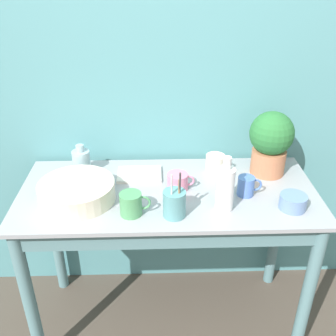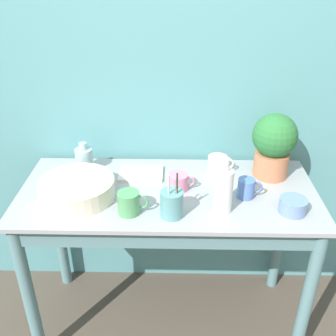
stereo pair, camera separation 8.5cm
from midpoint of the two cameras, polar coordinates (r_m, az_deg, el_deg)
wall_back at (r=2.03m, az=-1.56°, el=10.65°), size 6.00×0.05×2.40m
counter_table at (r=1.92m, az=-1.25°, el=-8.04°), size 1.39×0.62×0.85m
potted_plant at (r=1.96m, az=13.50°, el=3.81°), size 0.21×0.21×0.32m
bowl_wash_large at (r=1.81m, az=-14.39°, el=-3.34°), size 0.34×0.34×0.09m
bottle_tall at (r=1.68m, az=6.85°, el=-2.93°), size 0.08×0.08×0.25m
bottle_short at (r=2.01m, az=-13.63°, el=0.92°), size 0.09×0.09×0.15m
mug_pink at (r=1.84m, az=0.14°, el=-1.99°), size 0.13×0.10×0.08m
mug_green at (r=1.67m, az=-6.79°, el=-5.22°), size 0.13×0.09×0.10m
mug_blue at (r=1.82m, az=10.02°, el=-2.60°), size 0.11×0.08×0.09m
mug_cream at (r=2.00m, az=5.72°, el=0.70°), size 0.13×0.10×0.09m
bowl_small_blue at (r=1.78m, az=16.39°, el=-4.76°), size 0.12×0.12×0.07m
utensil_cup at (r=1.65m, az=-0.54°, el=-5.20°), size 0.10×0.10×0.22m
tray_board at (r=1.97m, az=-5.40°, el=-0.94°), size 0.22×0.15×0.02m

